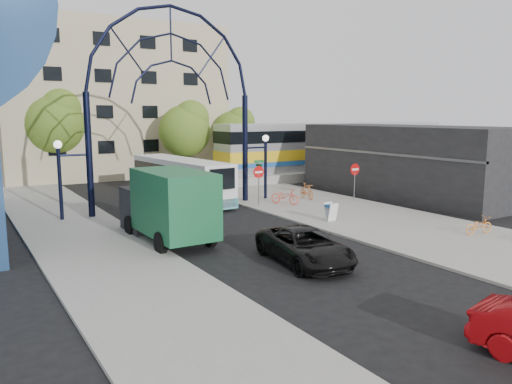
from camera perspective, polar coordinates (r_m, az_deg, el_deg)
ground at (r=19.25m, az=7.23°, el=-8.71°), size 120.00×120.00×0.00m
sidewalk_east at (r=27.38m, az=15.05°, el=-3.52°), size 8.00×56.00×0.12m
plaza_west at (r=21.63m, az=-17.03°, el=-6.90°), size 5.00×50.00×0.12m
gateway_arch at (r=30.64m, az=-9.62°, el=13.93°), size 13.64×0.44×12.10m
stop_sign at (r=31.17m, az=0.30°, el=1.87°), size 0.80×0.07×2.50m
do_not_enter_sign at (r=33.36m, az=11.23°, el=2.14°), size 0.76×0.07×2.48m
street_name_sign at (r=31.87m, az=0.34°, el=2.28°), size 0.70×0.70×2.80m
sandwich_board at (r=27.02m, az=8.55°, el=-2.00°), size 0.55×0.61×0.99m
commercial_block_east at (r=36.88m, az=16.96°, el=3.37°), size 6.00×16.00×5.00m
apartment_block at (r=51.05m, az=-16.52°, el=9.88°), size 20.00×12.10×14.00m
train_platform at (r=48.38m, az=9.32°, el=2.36°), size 32.00×5.00×0.80m
train_car at (r=48.16m, az=9.39°, el=5.32°), size 25.10×3.05×4.20m
tree_north_a at (r=43.91m, az=-7.97°, el=7.25°), size 4.48×4.48×7.00m
tree_north_b at (r=44.82m, az=-22.00°, el=7.57°), size 5.12×5.12×8.00m
tree_north_c at (r=48.39m, az=-2.37°, el=7.08°), size 4.16×4.16×6.50m
city_bus at (r=33.76m, az=-8.58°, el=1.45°), size 3.12×10.50×2.84m
green_truck at (r=23.26m, az=-10.19°, el=-1.50°), size 2.64×6.63×3.33m
black_suv at (r=19.71m, az=5.58°, el=-6.18°), size 2.91×5.22×1.38m
bike_near_a at (r=31.84m, az=3.33°, el=-0.48°), size 1.53×1.99×1.01m
bike_near_b at (r=33.91m, az=5.81°, el=0.09°), size 0.71×1.77×1.04m
bike_far_a at (r=26.19m, az=24.12°, el=-3.49°), size 1.65×0.80×0.83m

